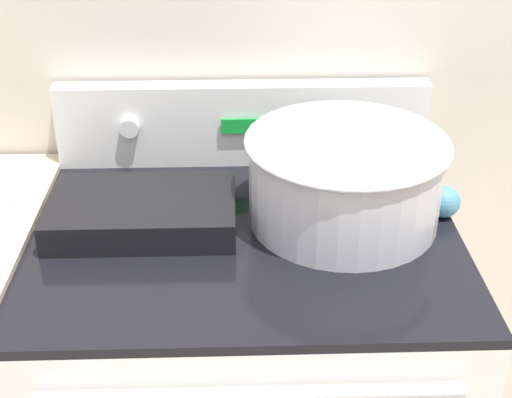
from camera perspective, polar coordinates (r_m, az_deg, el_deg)
The scene contains 5 objects.
kitchen_wall at distance 1.51m, azimuth -1.22°, elevation 15.61°, with size 8.00×0.05×2.50m.
control_panel at distance 1.53m, azimuth -1.09°, elevation 6.05°, with size 0.79×0.07×0.18m.
mixing_bowl at distance 1.32m, azimuth 7.12°, elevation 1.89°, with size 0.37×0.37×0.17m.
casserole_dish at distance 1.34m, azimuth -9.07°, elevation -0.88°, with size 0.34×0.21×0.06m.
ladle at distance 1.42m, azimuth 14.59°, elevation 0.05°, with size 0.06×0.27×0.06m.
Camera 1 is at (-0.02, -0.80, 1.62)m, focal length 50.00 mm.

